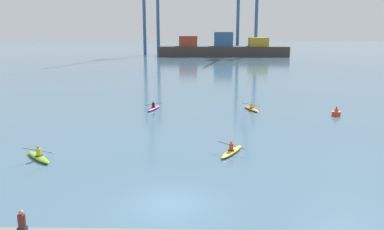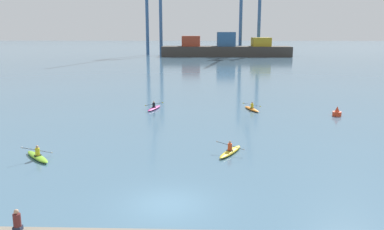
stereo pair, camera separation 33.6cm
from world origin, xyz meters
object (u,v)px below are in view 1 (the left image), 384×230
Objects in this scene: kayak_yellow at (232,151)px; seated_onlooker at (22,222)px; kayak_lime at (38,157)px; container_barge at (223,49)px; kayak_orange at (251,109)px; gantry_crane_west at (151,4)px; gantry_crane_west_mid at (248,4)px; channel_buoy at (336,112)px; kayak_magenta at (154,108)px.

kayak_yellow is 3.69× the size of seated_onlooker.
kayak_lime reaches higher than kayak_yellow.
kayak_lime is (-13.20, -1.57, -0.00)m from kayak_yellow.
container_barge is 101.82m from kayak_orange.
gantry_crane_west is (-26.72, 6.29, 16.18)m from container_barge.
gantry_crane_west_mid is (9.30, 6.39, 15.97)m from container_barge.
gantry_crane_west is at bearing 99.63° from kayak_yellow.
seated_onlooker reaches higher than channel_buoy.
gantry_crane_west_mid is 11.05× the size of kayak_orange.
kayak_yellow is 0.96× the size of kayak_magenta.
kayak_magenta is (-10.85, 0.09, 0.00)m from kayak_orange.
channel_buoy is (-3.15, -110.94, -18.33)m from gantry_crane_west_mid.
kayak_magenta is (5.73, 17.73, 0.00)m from kayak_lime.
container_barge is 13.32× the size of kayak_magenta.
kayak_lime is (7.85, -125.70, -18.73)m from gantry_crane_west.
seated_onlooker is at bearing -128.73° from channel_buoy.
container_barge is 51.20× the size of seated_onlooker.
kayak_orange is 31.54m from seated_onlooker.
channel_buoy is 0.29× the size of kayak_magenta.
kayak_orange is 0.99× the size of kayak_magenta.
kayak_yellow is at bearing -96.87° from gantry_crane_west_mid.
container_barge is 1.21× the size of gantry_crane_west_mid.
kayak_orange and kayak_yellow have the same top height.
kayak_orange is 24.21m from kayak_lime.
kayak_lime is 0.84× the size of kayak_magenta.
gantry_crane_west is at bearing 94.96° from seated_onlooker.
kayak_lime is at bearing 109.71° from seated_onlooker.
kayak_lime is at bearing -86.42° from gantry_crane_west.
gantry_crane_west is at bearing 166.75° from container_barge.
kayak_yellow is at bearing -65.19° from kayak_magenta.
container_barge is at bearing 81.02° from kayak_lime.
container_barge reaches higher than seated_onlooker.
container_barge is 104.75m from channel_buoy.
gantry_crane_west reaches higher than gantry_crane_west_mid.
container_barge is 15.80× the size of kayak_lime.
gantry_crane_west is 138.63m from seated_onlooker.
channel_buoy is at bearing 48.39° from kayak_yellow.
seated_onlooker is (-9.16, -12.85, 1.01)m from kayak_yellow.
channel_buoy is 8.87m from kayak_orange.
kayak_orange is (24.44, -108.05, -18.73)m from gantry_crane_west.
seated_onlooker is (-14.82, -130.69, -1.53)m from container_barge.
kayak_yellow is at bearing -131.61° from channel_buoy.
channel_buoy is (32.86, -110.83, -18.54)m from gantry_crane_west.
kayak_yellow is at bearing -80.37° from gantry_crane_west.
channel_buoy reaches higher than kayak_orange.
gantry_crane_west_mid is 11.44× the size of kayak_yellow.
gantry_crane_west is 12.01× the size of kayak_magenta.
kayak_magenta is at bearing 86.66° from seated_onlooker.
container_barge reaches higher than kayak_lime.
kayak_yellow is at bearing -92.75° from container_barge.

